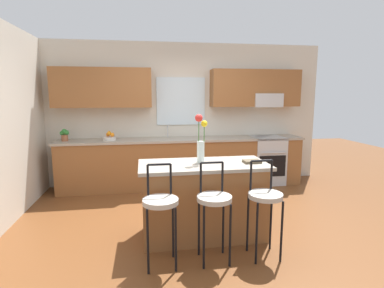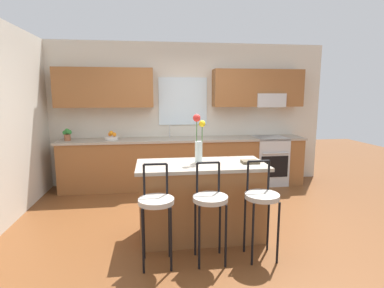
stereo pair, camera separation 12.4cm
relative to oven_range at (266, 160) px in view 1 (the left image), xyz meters
The scene contains 13 objects.
ground_plane 2.40m from the oven_range, 134.59° to the right, with size 14.00×14.00×0.00m, color brown.
back_wall_assembly 1.95m from the oven_range, 169.19° to the left, with size 5.60×0.50×2.70m.
counter_run 1.65m from the oven_range, behind, with size 4.56×0.64×0.92m.
sink_faucet 2.02m from the oven_range, behind, with size 0.02×0.13×0.23m.
oven_range is the anchor object (origin of this frame).
kitchen_island 2.67m from the oven_range, 129.03° to the right, with size 1.54×0.72×0.92m.
bar_stool_near 3.46m from the oven_range, 130.13° to the right, with size 0.36×0.36×1.04m.
bar_stool_middle 3.14m from the oven_range, 122.42° to the right, with size 0.36×0.36×1.04m.
bar_stool_far 2.88m from the oven_range, 113.13° to the right, with size 0.36×0.36×1.04m.
flower_vase 2.75m from the oven_range, 130.10° to the right, with size 0.15×0.10×0.59m.
cookbook 2.45m from the oven_range, 117.19° to the right, with size 0.20×0.15×0.03m, color brown.
fruit_bowl_oranges 3.03m from the oven_range, behind, with size 0.24×0.24×0.16m.
potted_plant_small 3.79m from the oven_range, behind, with size 0.16×0.11×0.22m.
Camera 1 is at (-0.73, -3.88, 1.74)m, focal length 28.46 mm.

